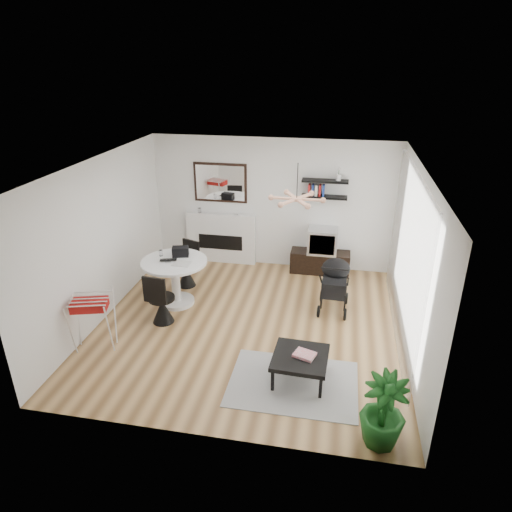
% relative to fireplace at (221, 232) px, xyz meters
% --- Properties ---
extents(floor, '(5.00, 5.00, 0.00)m').
position_rel_fireplace_xyz_m(floor, '(1.10, -2.42, -0.69)').
color(floor, brown).
rests_on(floor, ground).
extents(ceiling, '(5.00, 5.00, 0.00)m').
position_rel_fireplace_xyz_m(ceiling, '(1.10, -2.42, 2.01)').
color(ceiling, white).
rests_on(ceiling, wall_back).
extents(wall_back, '(5.00, 0.00, 5.00)m').
position_rel_fireplace_xyz_m(wall_back, '(1.10, 0.08, 0.66)').
color(wall_back, white).
rests_on(wall_back, floor).
extents(wall_left, '(0.00, 5.00, 5.00)m').
position_rel_fireplace_xyz_m(wall_left, '(-1.40, -2.42, 0.66)').
color(wall_left, white).
rests_on(wall_left, floor).
extents(wall_right, '(0.00, 5.00, 5.00)m').
position_rel_fireplace_xyz_m(wall_right, '(3.60, -2.42, 0.66)').
color(wall_right, white).
rests_on(wall_right, floor).
extents(sheer_curtain, '(0.04, 3.60, 2.60)m').
position_rel_fireplace_xyz_m(sheer_curtain, '(3.50, -2.22, 0.66)').
color(sheer_curtain, white).
rests_on(sheer_curtain, wall_right).
extents(fireplace, '(1.50, 0.17, 2.16)m').
position_rel_fireplace_xyz_m(fireplace, '(0.00, 0.00, 0.00)').
color(fireplace, white).
rests_on(fireplace, floor).
extents(shelf_lower, '(0.90, 0.25, 0.04)m').
position_rel_fireplace_xyz_m(shelf_lower, '(2.14, -0.05, 0.91)').
color(shelf_lower, black).
rests_on(shelf_lower, wall_back).
extents(shelf_upper, '(0.90, 0.25, 0.04)m').
position_rel_fireplace_xyz_m(shelf_upper, '(2.14, -0.05, 1.23)').
color(shelf_upper, black).
rests_on(shelf_upper, wall_back).
extents(pendant_lamp, '(0.90, 0.90, 0.10)m').
position_rel_fireplace_xyz_m(pendant_lamp, '(1.80, -2.12, 1.46)').
color(pendant_lamp, tan).
rests_on(pendant_lamp, ceiling).
extents(tv_console, '(1.21, 0.42, 0.45)m').
position_rel_fireplace_xyz_m(tv_console, '(2.14, -0.15, -0.46)').
color(tv_console, black).
rests_on(tv_console, floor).
extents(crt_tv, '(0.59, 0.51, 0.51)m').
position_rel_fireplace_xyz_m(crt_tv, '(2.17, -0.15, 0.03)').
color(crt_tv, silver).
rests_on(crt_tv, tv_console).
extents(dining_table, '(1.16, 1.16, 0.85)m').
position_rel_fireplace_xyz_m(dining_table, '(-0.34, -1.95, -0.12)').
color(dining_table, white).
rests_on(dining_table, floor).
extents(laptop, '(0.34, 0.27, 0.02)m').
position_rel_fireplace_xyz_m(laptop, '(-0.42, -2.01, 0.18)').
color(laptop, black).
rests_on(laptop, dining_table).
extents(black_bag, '(0.32, 0.24, 0.17)m').
position_rel_fireplace_xyz_m(black_bag, '(-0.29, -1.73, 0.25)').
color(black_bag, black).
rests_on(black_bag, dining_table).
extents(newspaper, '(0.31, 0.26, 0.01)m').
position_rel_fireplace_xyz_m(newspaper, '(-0.16, -2.05, 0.17)').
color(newspaper, silver).
rests_on(newspaper, dining_table).
extents(drinking_glass, '(0.06, 0.06, 0.11)m').
position_rel_fireplace_xyz_m(drinking_glass, '(-0.64, -1.79, 0.22)').
color(drinking_glass, white).
rests_on(drinking_glass, dining_table).
extents(chair_far, '(0.47, 0.48, 0.89)m').
position_rel_fireplace_xyz_m(chair_far, '(-0.38, -1.23, -0.40)').
color(chair_far, black).
rests_on(chair_far, floor).
extents(chair_near, '(0.44, 0.46, 0.93)m').
position_rel_fireplace_xyz_m(chair_near, '(-0.35, -2.62, -0.39)').
color(chair_near, black).
rests_on(chair_near, floor).
extents(drying_rack, '(0.72, 0.70, 0.89)m').
position_rel_fireplace_xyz_m(drying_rack, '(-1.08, -3.51, -0.22)').
color(drying_rack, white).
rests_on(drying_rack, floor).
extents(stroller, '(0.53, 0.85, 1.01)m').
position_rel_fireplace_xyz_m(stroller, '(2.47, -1.59, -0.25)').
color(stroller, black).
rests_on(stroller, floor).
extents(rug, '(1.76, 1.27, 0.01)m').
position_rel_fireplace_xyz_m(rug, '(2.01, -3.79, -0.68)').
color(rug, '#999999').
rests_on(rug, floor).
extents(coffee_table, '(0.78, 0.78, 0.38)m').
position_rel_fireplace_xyz_m(coffee_table, '(2.08, -3.67, -0.33)').
color(coffee_table, black).
rests_on(coffee_table, rug).
extents(magazines, '(0.33, 0.30, 0.04)m').
position_rel_fireplace_xyz_m(magazines, '(2.14, -3.66, -0.27)').
color(magazines, '#D33448').
rests_on(magazines, coffee_table).
extents(potted_plant, '(0.54, 0.54, 0.93)m').
position_rel_fireplace_xyz_m(potted_plant, '(3.12, -4.63, -0.22)').
color(potted_plant, '#17521A').
rests_on(potted_plant, floor).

